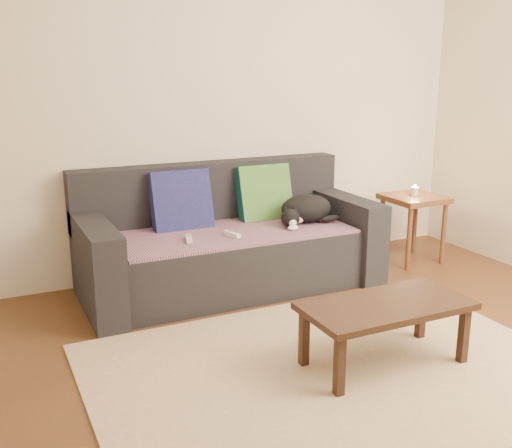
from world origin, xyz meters
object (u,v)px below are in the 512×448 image
wii_remote_b (232,235)px  wii_remote_a (189,239)px  sofa (228,245)px  coffee_table (386,311)px  cat (305,209)px  side_table (414,207)px

wii_remote_b → wii_remote_a: bearing=71.3°
sofa → coffee_table: 1.51m
wii_remote_a → coffee_table: size_ratio=0.17×
wii_remote_a → wii_remote_b: 0.30m
coffee_table → wii_remote_a: bearing=116.8°
coffee_table → cat: bearing=77.7°
cat → wii_remote_b: size_ratio=3.21×
sofa → side_table: bearing=-3.9°
wii_remote_b → side_table: bearing=-99.5°
sofa → wii_remote_a: bearing=-150.8°
sofa → coffee_table: bearing=-79.3°
coffee_table → side_table: bearing=46.2°
cat → side_table: bearing=6.3°
wii_remote_a → coffee_table: bearing=-138.2°
wii_remote_a → wii_remote_b: bearing=-80.0°
sofa → cat: 0.63m
wii_remote_a → wii_remote_b: (0.30, -0.03, 0.00)m
sofa → coffee_table: size_ratio=2.34×
cat → wii_remote_b: bearing=-162.5°
wii_remote_a → side_table: 1.96m
wii_remote_a → sofa: bearing=-45.8°
sofa → wii_remote_b: bearing=-105.1°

